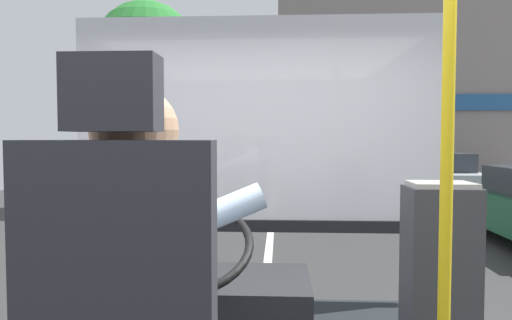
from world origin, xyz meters
TOP-DOWN VIEW (x-y plane):
  - ground at (0.00, 8.80)m, footprint 18.00×44.00m
  - bus_driver at (-0.23, -0.29)m, footprint 0.72×0.52m
  - steering_console at (-0.23, 0.76)m, footprint 1.10×1.01m
  - handrail_pole at (0.75, 0.06)m, footprint 0.04×0.04m
  - fare_box at (0.83, 0.37)m, footprint 0.28×0.22m
  - windshield_panel at (0.00, 1.62)m, footprint 2.50×0.08m
  - street_tree at (-3.11, 9.84)m, footprint 2.53×2.53m
  - shop_building at (5.27, 18.91)m, footprint 10.37×4.84m
  - parked_car_silver at (4.29, 11.38)m, footprint 1.84×4.24m
  - parked_car_blue at (4.37, 16.64)m, footprint 1.89×4.05m

SIDE VIEW (x-z plane):
  - ground at x=0.00m, z-range -0.05..0.00m
  - parked_car_silver at x=4.29m, z-range 0.02..1.36m
  - parked_car_blue at x=4.37m, z-range 0.02..1.49m
  - steering_console at x=-0.23m, z-range 0.45..1.27m
  - fare_box at x=0.83m, z-range 0.63..1.57m
  - bus_driver at x=-0.23m, z-range 0.99..1.80m
  - windshield_panel at x=0.00m, z-range 0.94..2.42m
  - handrail_pole at x=0.75m, z-range 0.63..2.92m
  - street_tree at x=-3.11m, z-range 1.24..6.32m
  - shop_building at x=5.27m, z-range 0.00..8.16m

